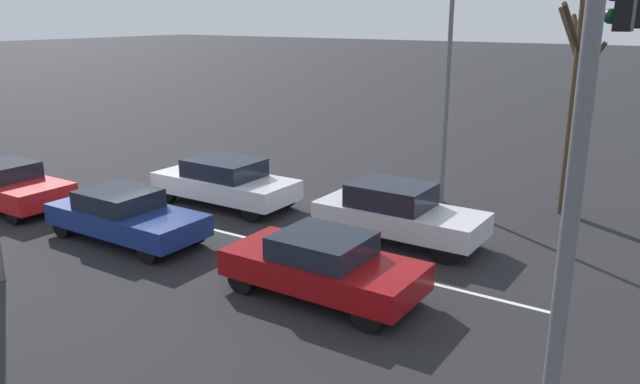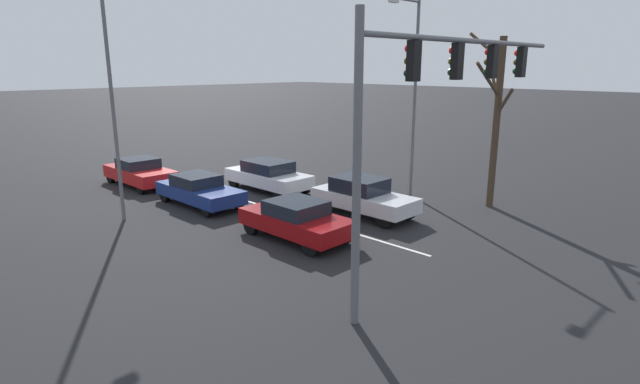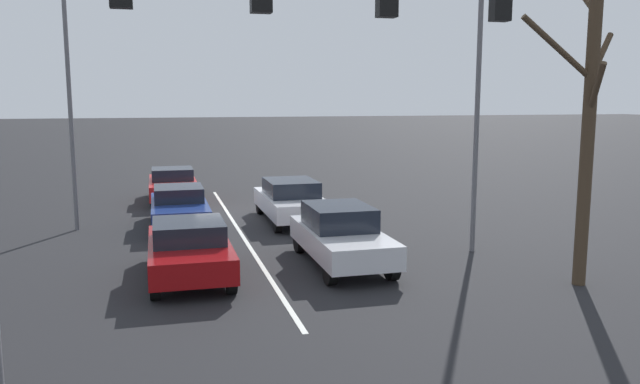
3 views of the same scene
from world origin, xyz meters
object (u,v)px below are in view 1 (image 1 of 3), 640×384
at_px(car_navy_midlane_second, 125,215).
at_px(car_white_leftlane_second, 225,181).
at_px(street_lamp_left_shoulder, 447,41).
at_px(bare_tree_near, 574,81).
at_px(traffic_signal_gantry, 632,47).
at_px(car_red_midlane_third, 6,185).
at_px(car_maroon_midlane_front, 323,264).
at_px(car_silver_leftlane_front, 397,212).

relative_size(car_navy_midlane_second, car_white_leftlane_second, 0.97).
xyz_separation_m(street_lamp_left_shoulder, bare_tree_near, (-1.05, 3.48, -1.09)).
height_order(car_white_leftlane_second, traffic_signal_gantry, traffic_signal_gantry).
distance_m(car_navy_midlane_second, car_red_midlane_third, 5.42).
relative_size(car_maroon_midlane_front, car_red_midlane_third, 0.95).
xyz_separation_m(car_silver_leftlane_front, car_white_leftlane_second, (0.05, -5.95, -0.02)).
height_order(car_maroon_midlane_front, bare_tree_near, bare_tree_near).
bearing_deg(car_silver_leftlane_front, car_navy_midlane_second, -57.23).
distance_m(car_maroon_midlane_front, car_navy_midlane_second, 6.23).
distance_m(car_navy_midlane_second, car_white_leftlane_second, 3.84).
distance_m(car_navy_midlane_second, street_lamp_left_shoulder, 10.47).
bearing_deg(car_white_leftlane_second, street_lamp_left_shoulder, 124.89).
relative_size(car_maroon_midlane_front, street_lamp_left_shoulder, 0.48).
relative_size(car_navy_midlane_second, car_red_midlane_third, 1.00).
bearing_deg(car_maroon_midlane_front, traffic_signal_gantry, 91.97).
height_order(car_silver_leftlane_front, traffic_signal_gantry, traffic_signal_gantry).
distance_m(car_white_leftlane_second, bare_tree_near, 10.74).
height_order(car_white_leftlane_second, street_lamp_left_shoulder, street_lamp_left_shoulder).
xyz_separation_m(traffic_signal_gantry, bare_tree_near, (-8.56, -2.46, -1.39)).
height_order(car_navy_midlane_second, traffic_signal_gantry, traffic_signal_gantry).
bearing_deg(car_navy_midlane_second, car_red_midlane_third, -89.43).
bearing_deg(car_maroon_midlane_front, bare_tree_near, 161.85).
bearing_deg(bare_tree_near, traffic_signal_gantry, 16.01).
distance_m(car_maroon_midlane_front, street_lamp_left_shoulder, 8.84).
xyz_separation_m(car_white_leftlane_second, bare_tree_near, (-4.91, 9.01, 3.18)).
bearing_deg(car_maroon_midlane_front, car_white_leftlane_second, -122.01).
distance_m(car_maroon_midlane_front, car_red_midlane_third, 11.65).
distance_m(traffic_signal_gantry, bare_tree_near, 9.02).
bearing_deg(bare_tree_near, car_red_midlane_third, -58.78).
height_order(car_maroon_midlane_front, traffic_signal_gantry, traffic_signal_gantry).
bearing_deg(car_red_midlane_third, car_silver_leftlane_front, 108.97).
bearing_deg(car_silver_leftlane_front, car_white_leftlane_second, -89.57).
height_order(car_maroon_midlane_front, car_red_midlane_third, car_red_midlane_third).
distance_m(car_maroon_midlane_front, bare_tree_near, 9.76).
bearing_deg(car_red_midlane_third, traffic_signal_gantry, 90.80).
bearing_deg(street_lamp_left_shoulder, car_white_leftlane_second, -55.11).
bearing_deg(car_silver_leftlane_front, traffic_signal_gantry, 56.15).
bearing_deg(car_navy_midlane_second, street_lamp_left_shoulder, 143.88).
height_order(traffic_signal_gantry, bare_tree_near, bare_tree_near).
height_order(car_navy_midlane_second, street_lamp_left_shoulder, street_lamp_left_shoulder).
relative_size(traffic_signal_gantry, bare_tree_near, 1.34).
bearing_deg(car_red_midlane_third, car_white_leftlane_second, 125.24).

